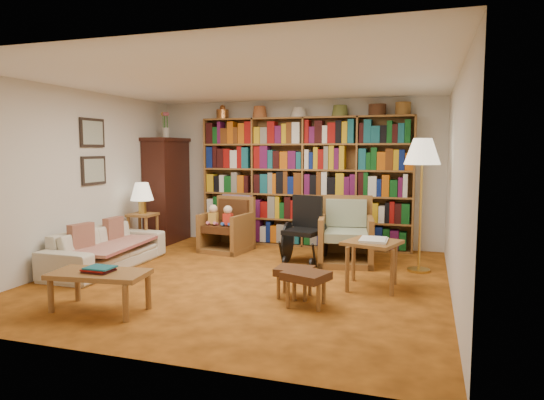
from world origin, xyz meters
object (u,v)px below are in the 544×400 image
at_px(side_table_lamp, 143,224).
at_px(armchair_leather, 229,228).
at_px(side_table_papers, 372,248).
at_px(footstool_a, 294,273).
at_px(floor_lamp, 422,157).
at_px(footstool_b, 306,278).
at_px(sofa, 107,248).
at_px(armchair_sage, 347,237).
at_px(coffee_table, 99,277).
at_px(wheelchair, 305,233).

distance_m(side_table_lamp, armchair_leather, 1.38).
relative_size(side_table_papers, footstool_a, 1.79).
height_order(floor_lamp, side_table_papers, floor_lamp).
bearing_deg(footstool_a, footstool_b, -52.95).
xyz_separation_m(sofa, armchair_leather, (1.15, 1.65, 0.08)).
relative_size(floor_lamp, footstool_b, 3.37).
bearing_deg(armchair_sage, coffee_table, -125.27).
distance_m(sofa, footstool_a, 2.91).
relative_size(sofa, wheelchair, 1.97).
bearing_deg(side_table_papers, side_table_lamp, 165.86).
relative_size(side_table_lamp, wheelchair, 0.64).
distance_m(floor_lamp, side_table_papers, 1.56).
height_order(wheelchair, floor_lamp, floor_lamp).
distance_m(side_table_lamp, armchair_sage, 3.27).
distance_m(side_table_lamp, wheelchair, 2.68).
distance_m(sofa, side_table_lamp, 1.09).
bearing_deg(armchair_leather, floor_lamp, -9.58).
xyz_separation_m(armchair_leather, armchair_sage, (2.00, -0.28, 0.00)).
bearing_deg(armchair_sage, sofa, -156.42).
bearing_deg(wheelchair, coffee_table, -119.15).
xyz_separation_m(wheelchair, side_table_papers, (1.07, -1.00, 0.04)).
xyz_separation_m(sofa, floor_lamp, (4.18, 1.14, 1.28)).
distance_m(footstool_b, coffee_table, 2.14).
height_order(sofa, footstool_a, sofa).
xyz_separation_m(armchair_leather, wheelchair, (1.43, -0.52, 0.08)).
distance_m(wheelchair, footstool_b, 1.96).
height_order(side_table_lamp, floor_lamp, floor_lamp).
xyz_separation_m(footstool_b, coffee_table, (-1.99, -0.80, 0.05)).
distance_m(footstool_a, coffee_table, 2.08).
relative_size(side_table_lamp, coffee_table, 0.61).
distance_m(armchair_leather, footstool_a, 2.75).
bearing_deg(armchair_sage, wheelchair, -157.02).
xyz_separation_m(wheelchair, footstool_a, (0.29, -1.63, -0.17)).
distance_m(side_table_papers, footstool_b, 1.09).
bearing_deg(sofa, side_table_papers, -88.52).
height_order(wheelchair, coffee_table, wheelchair).
distance_m(armchair_sage, floor_lamp, 1.59).
distance_m(sofa, floor_lamp, 4.51).
bearing_deg(side_table_lamp, wheelchair, 1.21).
distance_m(armchair_sage, footstool_a, 1.90).
bearing_deg(footstool_b, coffee_table, -158.12).
relative_size(floor_lamp, side_table_papers, 2.46).
xyz_separation_m(sofa, footstool_b, (3.06, -0.76, 0.02)).
distance_m(armchair_sage, wheelchair, 0.63).
height_order(armchair_sage, side_table_papers, armchair_sage).
bearing_deg(side_table_lamp, sofa, -84.69).
relative_size(armchair_sage, footstool_b, 1.81).
bearing_deg(armchair_leather, side_table_papers, -31.35).
height_order(armchair_sage, footstool_a, armchair_sage).
relative_size(sofa, footstool_a, 4.71).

